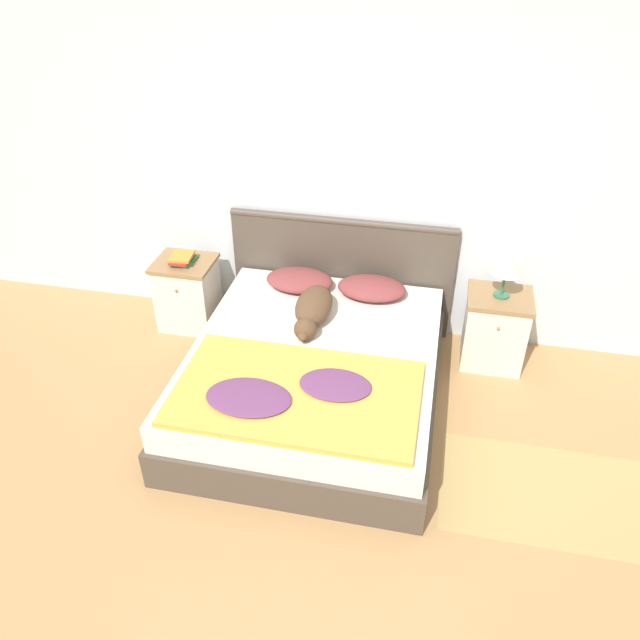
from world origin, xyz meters
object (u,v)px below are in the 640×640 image
(nightstand_right, at_px, (495,329))
(dog, at_px, (313,309))
(pillow_right, at_px, (372,288))
(nightstand_left, at_px, (188,293))
(table_lamp, at_px, (507,265))
(book_stack, at_px, (183,259))
(bed, at_px, (314,376))
(pillow_left, at_px, (299,280))

(nightstand_right, distance_m, dog, 1.37)
(pillow_right, relative_size, dog, 0.75)
(nightstand_left, distance_m, table_lamp, 2.47)
(book_stack, bearing_deg, bed, -31.00)
(book_stack, bearing_deg, pillow_right, 0.67)
(pillow_left, height_order, dog, dog)
(book_stack, xyz_separation_m, table_lamp, (2.41, 0.01, 0.22))
(nightstand_left, relative_size, nightstand_right, 1.00)
(bed, height_order, table_lamp, table_lamp)
(pillow_left, height_order, pillow_right, same)
(bed, bearing_deg, dog, 103.58)
(nightstand_left, distance_m, book_stack, 0.32)
(nightstand_left, bearing_deg, pillow_right, 0.19)
(pillow_left, xyz_separation_m, dog, (0.20, -0.41, 0.03))
(pillow_left, relative_size, dog, 0.75)
(bed, distance_m, book_stack, 1.46)
(nightstand_left, height_order, table_lamp, table_lamp)
(nightstand_left, relative_size, pillow_right, 1.14)
(bed, distance_m, dog, 0.47)
(nightstand_left, distance_m, pillow_left, 0.96)
(bed, xyz_separation_m, nightstand_right, (1.21, 0.74, 0.06))
(dog, height_order, table_lamp, table_lamp)
(nightstand_left, bearing_deg, bed, -31.39)
(bed, bearing_deg, book_stack, 149.00)
(bed, height_order, pillow_right, pillow_right)
(nightstand_left, height_order, book_stack, book_stack)
(nightstand_right, distance_m, pillow_left, 1.50)
(pillow_left, xyz_separation_m, pillow_right, (0.55, 0.00, 0.00))
(nightstand_right, xyz_separation_m, pillow_left, (-1.48, 0.00, 0.23))
(dog, bearing_deg, table_lamp, 17.17)
(nightstand_right, height_order, pillow_left, pillow_left)
(nightstand_right, relative_size, book_stack, 2.53)
(bed, bearing_deg, pillow_right, 69.51)
(nightstand_right, bearing_deg, nightstand_left, 180.00)
(nightstand_left, xyz_separation_m, table_lamp, (2.41, -0.00, 0.55))
(bed, height_order, dog, dog)
(table_lamp, bearing_deg, nightstand_left, 179.92)
(nightstand_left, relative_size, table_lamp, 1.72)
(nightstand_left, xyz_separation_m, pillow_left, (0.93, 0.00, 0.23))
(pillow_left, xyz_separation_m, table_lamp, (1.48, -0.01, 0.31))
(pillow_right, distance_m, book_stack, 1.48)
(nightstand_left, height_order, pillow_right, pillow_right)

